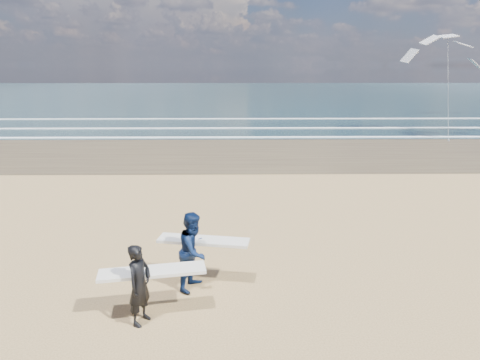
{
  "coord_description": "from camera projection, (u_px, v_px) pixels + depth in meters",
  "views": [
    {
      "loc": [
        2.74,
        -8.02,
        5.11
      ],
      "look_at": [
        2.94,
        6.0,
        1.34
      ],
      "focal_mm": 32.0,
      "sensor_mm": 36.0,
      "label": 1
    }
  ],
  "objects": [
    {
      "name": "kite_1",
      "position": [
        448.0,
        70.0,
        31.11
      ],
      "size": [
        6.08,
        4.77,
        8.4
      ],
      "color": "slate",
      "rests_on": "ground"
    },
    {
      "name": "surfer_far",
      "position": [
        195.0,
        250.0,
        9.98
      ],
      "size": [
        2.26,
        1.35,
        1.87
      ],
      "color": "#0B1C41",
      "rests_on": "ground"
    },
    {
      "name": "ocean",
      "position": [
        327.0,
        94.0,
        78.83
      ],
      "size": [
        220.0,
        100.0,
        0.02
      ],
      "primitive_type": "cube",
      "color": "#172E32",
      "rests_on": "ground"
    },
    {
      "name": "surfer_near",
      "position": [
        142.0,
        283.0,
        8.63
      ],
      "size": [
        2.26,
        1.16,
        1.7
      ],
      "color": "black",
      "rests_on": "ground"
    },
    {
      "name": "foam_breakers",
      "position": [
        436.0,
        127.0,
        36.43
      ],
      "size": [
        220.0,
        11.7,
        0.05
      ],
      "color": "white",
      "rests_on": "ground"
    }
  ]
}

